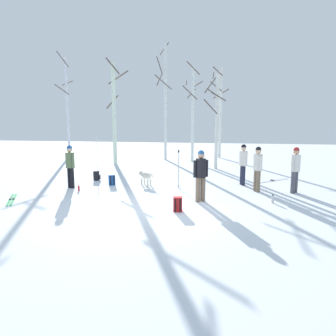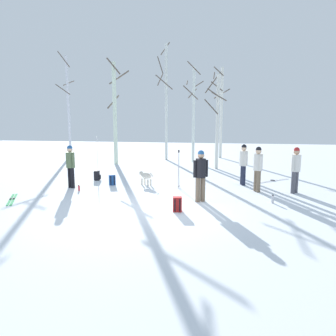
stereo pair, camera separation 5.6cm
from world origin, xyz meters
The scene contains 22 objects.
ground_plane centered at (0.00, 0.00, 0.00)m, with size 60.00×60.00×0.00m, color white.
person_0 centered at (1.63, 1.17, 0.98)m, with size 0.47×0.34×1.72m.
person_1 centered at (3.63, 3.02, 0.98)m, with size 0.34×0.49×1.72m.
person_2 centered at (4.98, 3.04, 0.98)m, with size 0.38×0.42×1.72m.
person_3 centered at (-3.65, 2.31, 0.98)m, with size 0.47×0.34×1.72m.
person_4 centered at (3.17, 4.18, 0.98)m, with size 0.34×0.51×1.72m.
dog centered at (-0.84, 3.36, 0.39)m, with size 0.76×0.56×0.57m.
ski_pair_planted_0 centered at (-3.69, 4.95, 0.96)m, with size 0.11×0.19×1.93m.
ski_pair_lying_0 centered at (-4.70, 0.19, 0.01)m, with size 1.02×1.49×0.05m.
ski_pair_lying_1 centered at (4.59, 5.34, 0.01)m, with size 1.56×1.41×0.05m.
ski_poles_0 centered at (0.61, 3.07, 0.82)m, with size 0.07×0.24×1.53m.
backpack_0 centered at (-3.29, 3.97, 0.21)m, with size 0.32×0.29×0.44m.
backpack_1 centered at (-2.24, 3.12, 0.21)m, with size 0.32×0.34×0.44m.
backpack_2 centered at (1.06, -0.07, 0.21)m, with size 0.29×0.31×0.44m.
water_bottle_0 centered at (3.97, 1.42, 0.13)m, with size 0.08×0.08×0.28m.
water_bottle_1 centered at (-3.10, 1.87, 0.11)m, with size 0.07×0.07×0.23m.
birch_tree_0 centered at (-9.65, 13.04, 3.95)m, with size 1.24×1.24×7.87m.
birch_tree_1 centered at (-4.34, 9.14, 3.25)m, with size 1.40×1.33×6.39m.
birch_tree_2 centered at (-1.71, 12.05, 4.11)m, with size 1.23×1.21×8.06m.
birch_tree_3 centered at (0.29, 11.25, 3.28)m, with size 1.30×1.31×6.44m.
birch_tree_4 centered at (1.91, 8.42, 2.77)m, with size 1.25×1.50×5.37m.
birch_tree_5 centered at (2.03, 13.94, 3.47)m, with size 1.40×1.42×6.59m.
Camera 2 is at (2.40, -8.43, 2.60)m, focal length 31.61 mm.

